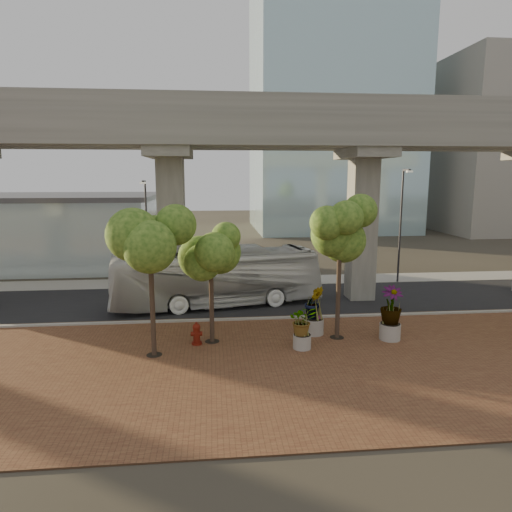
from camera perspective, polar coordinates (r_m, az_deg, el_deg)
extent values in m
plane|color=#332F25|center=(27.65, 2.09, -6.69)|extent=(160.00, 160.00, 0.00)
cube|color=brown|center=(20.20, 5.19, -13.09)|extent=(70.00, 13.00, 0.06)
cube|color=black|center=(29.54, 1.57, -5.55)|extent=(90.00, 8.00, 0.04)
cube|color=#9E9B93|center=(25.73, 2.68, -7.79)|extent=(70.00, 0.25, 0.16)
cube|color=#9E9B93|center=(34.84, 0.44, -3.12)|extent=(90.00, 3.00, 0.06)
cube|color=#99968B|center=(27.00, 2.12, 15.44)|extent=(72.00, 2.40, 1.80)
cube|color=#99968B|center=(30.16, 1.28, 14.87)|extent=(72.00, 2.40, 1.80)
cube|color=#99968B|center=(26.09, 2.48, 18.73)|extent=(72.00, 0.12, 1.00)
cube|color=#99968B|center=(31.40, 1.04, 17.25)|extent=(72.00, 0.12, 1.00)
cube|color=silver|center=(45.59, -26.70, 2.71)|extent=(22.00, 12.00, 6.00)
cube|color=#4A4A4F|center=(45.36, -27.01, 6.60)|extent=(23.00, 13.00, 0.40)
cube|color=gray|center=(74.96, 28.78, 11.90)|extent=(18.00, 16.00, 24.00)
imported|color=silver|center=(28.08, -4.95, -2.70)|extent=(13.10, 5.16, 3.56)
cylinder|color=maroon|center=(22.18, -7.41, -10.74)|extent=(0.49, 0.49, 0.11)
cylinder|color=maroon|center=(22.04, -7.43, -9.78)|extent=(0.33, 0.33, 0.79)
sphere|color=maroon|center=(21.91, -7.45, -8.81)|extent=(0.38, 0.38, 0.38)
cylinder|color=maroon|center=(21.86, -7.47, -8.37)|extent=(0.11, 0.11, 0.14)
cylinder|color=maroon|center=(22.02, -7.44, -9.61)|extent=(0.54, 0.22, 0.22)
cylinder|color=gray|center=(21.52, 5.78, -10.59)|extent=(0.84, 0.84, 0.65)
imported|color=#274E14|center=(21.19, 5.83, -8.00)|extent=(1.86, 1.86, 1.39)
cylinder|color=#A59E95|center=(23.44, 16.39, -9.03)|extent=(1.01, 1.01, 0.79)
imported|color=#274E14|center=(23.06, 16.55, -5.91)|extent=(2.48, 2.48, 1.86)
cylinder|color=#A8A498|center=(23.43, 7.20, -8.70)|extent=(1.03, 1.03, 0.80)
imported|color=#274E14|center=(23.06, 7.27, -5.74)|extent=(2.28, 2.28, 1.71)
cylinder|color=#423126|center=(20.67, -12.78, -7.18)|extent=(0.22, 0.22, 3.71)
cylinder|color=black|center=(21.28, -12.59, -11.96)|extent=(0.70, 0.70, 0.01)
cylinder|color=#423126|center=(21.92, -5.57, -6.41)|extent=(0.22, 0.22, 3.40)
cylinder|color=black|center=(22.46, -5.49, -10.57)|extent=(0.70, 0.70, 0.01)
cylinder|color=#423126|center=(22.59, 10.23, -4.87)|extent=(0.22, 0.22, 4.29)
cylinder|color=black|center=(23.22, 10.07, -9.97)|extent=(0.70, 0.70, 0.01)
cylinder|color=#2E2D32|center=(32.64, -13.45, 2.44)|extent=(0.13, 0.13, 7.52)
cube|color=#2E2D32|center=(31.92, -13.84, 9.04)|extent=(0.14, 0.94, 0.14)
cube|color=silver|center=(31.45, -13.95, 8.85)|extent=(0.38, 0.19, 0.11)
cylinder|color=#2A292E|center=(35.42, 17.60, 3.46)|extent=(0.15, 0.15, 8.30)
cube|color=#2A292E|center=(34.75, 18.30, 10.17)|extent=(0.16, 1.04, 0.16)
cube|color=silver|center=(34.27, 18.65, 9.98)|extent=(0.41, 0.21, 0.12)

